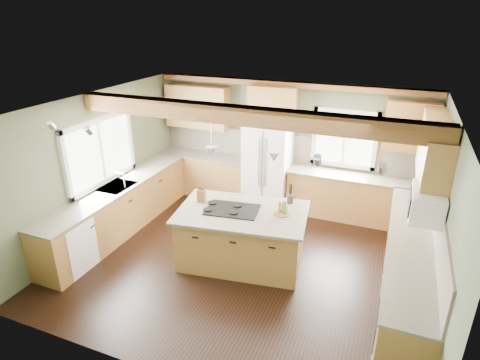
% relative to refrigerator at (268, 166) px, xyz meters
% --- Properties ---
extents(floor, '(5.60, 5.60, 0.00)m').
position_rel_refrigerator_xyz_m(floor, '(0.30, -2.12, -0.90)').
color(floor, black).
rests_on(floor, ground).
extents(ceiling, '(5.60, 5.60, 0.00)m').
position_rel_refrigerator_xyz_m(ceiling, '(0.30, -2.12, 1.70)').
color(ceiling, silver).
rests_on(ceiling, wall_back).
extents(wall_back, '(5.60, 0.00, 5.60)m').
position_rel_refrigerator_xyz_m(wall_back, '(0.30, 0.38, 0.40)').
color(wall_back, '#48523A').
rests_on(wall_back, ground).
extents(wall_left, '(0.00, 5.00, 5.00)m').
position_rel_refrigerator_xyz_m(wall_left, '(-2.50, -2.12, 0.40)').
color(wall_left, '#48523A').
rests_on(wall_left, ground).
extents(wall_right, '(0.00, 5.00, 5.00)m').
position_rel_refrigerator_xyz_m(wall_right, '(3.10, -2.12, 0.40)').
color(wall_right, '#48523A').
rests_on(wall_right, ground).
extents(ceiling_beam, '(5.55, 0.26, 0.26)m').
position_rel_refrigerator_xyz_m(ceiling_beam, '(0.30, -2.14, 1.57)').
color(ceiling_beam, '#4F3016').
rests_on(ceiling_beam, ceiling).
extents(soffit_trim, '(5.55, 0.20, 0.10)m').
position_rel_refrigerator_xyz_m(soffit_trim, '(0.30, 0.28, 1.64)').
color(soffit_trim, '#4F3016').
rests_on(soffit_trim, ceiling).
extents(backsplash_back, '(5.58, 0.03, 0.58)m').
position_rel_refrigerator_xyz_m(backsplash_back, '(0.30, 0.36, 0.31)').
color(backsplash_back, brown).
rests_on(backsplash_back, wall_back).
extents(backsplash_right, '(0.03, 3.70, 0.58)m').
position_rel_refrigerator_xyz_m(backsplash_right, '(3.08, -2.07, 0.31)').
color(backsplash_right, brown).
rests_on(backsplash_right, wall_right).
extents(base_cab_back_left, '(2.02, 0.60, 0.88)m').
position_rel_refrigerator_xyz_m(base_cab_back_left, '(-1.49, 0.08, -0.46)').
color(base_cab_back_left, brown).
rests_on(base_cab_back_left, floor).
extents(counter_back_left, '(2.06, 0.64, 0.04)m').
position_rel_refrigerator_xyz_m(counter_back_left, '(-1.49, 0.08, 0.00)').
color(counter_back_left, '#4A4436').
rests_on(counter_back_left, base_cab_back_left).
extents(base_cab_back_right, '(2.62, 0.60, 0.88)m').
position_rel_refrigerator_xyz_m(base_cab_back_right, '(1.79, 0.08, -0.46)').
color(base_cab_back_right, brown).
rests_on(base_cab_back_right, floor).
extents(counter_back_right, '(2.66, 0.64, 0.04)m').
position_rel_refrigerator_xyz_m(counter_back_right, '(1.79, 0.08, 0.00)').
color(counter_back_right, '#4A4436').
rests_on(counter_back_right, base_cab_back_right).
extents(base_cab_left, '(0.60, 3.70, 0.88)m').
position_rel_refrigerator_xyz_m(base_cab_left, '(-2.20, -2.07, -0.46)').
color(base_cab_left, brown).
rests_on(base_cab_left, floor).
extents(counter_left, '(0.64, 3.74, 0.04)m').
position_rel_refrigerator_xyz_m(counter_left, '(-2.20, -2.07, 0.00)').
color(counter_left, '#4A4436').
rests_on(counter_left, base_cab_left).
extents(base_cab_right, '(0.60, 3.70, 0.88)m').
position_rel_refrigerator_xyz_m(base_cab_right, '(2.80, -2.07, -0.46)').
color(base_cab_right, brown).
rests_on(base_cab_right, floor).
extents(counter_right, '(0.64, 3.74, 0.04)m').
position_rel_refrigerator_xyz_m(counter_right, '(2.80, -2.07, 0.00)').
color(counter_right, '#4A4436').
rests_on(counter_right, base_cab_right).
extents(upper_cab_back_left, '(1.40, 0.35, 0.90)m').
position_rel_refrigerator_xyz_m(upper_cab_back_left, '(-1.69, 0.21, 1.05)').
color(upper_cab_back_left, brown).
rests_on(upper_cab_back_left, wall_back).
extents(upper_cab_over_fridge, '(0.96, 0.35, 0.70)m').
position_rel_refrigerator_xyz_m(upper_cab_over_fridge, '(-0.00, 0.21, 1.25)').
color(upper_cab_over_fridge, brown).
rests_on(upper_cab_over_fridge, wall_back).
extents(upper_cab_right, '(0.35, 2.20, 0.90)m').
position_rel_refrigerator_xyz_m(upper_cab_right, '(2.92, -1.22, 1.05)').
color(upper_cab_right, brown).
rests_on(upper_cab_right, wall_right).
extents(upper_cab_back_corner, '(0.90, 0.35, 0.90)m').
position_rel_refrigerator_xyz_m(upper_cab_back_corner, '(2.60, 0.21, 1.05)').
color(upper_cab_back_corner, brown).
rests_on(upper_cab_back_corner, wall_back).
extents(window_left, '(0.04, 1.60, 1.05)m').
position_rel_refrigerator_xyz_m(window_left, '(-2.48, -2.07, 0.65)').
color(window_left, white).
rests_on(window_left, wall_left).
extents(window_back, '(1.10, 0.04, 1.00)m').
position_rel_refrigerator_xyz_m(window_back, '(1.45, 0.36, 0.65)').
color(window_back, white).
rests_on(window_back, wall_back).
extents(sink, '(0.50, 0.65, 0.03)m').
position_rel_refrigerator_xyz_m(sink, '(-2.20, -2.07, 0.01)').
color(sink, '#262628').
rests_on(sink, counter_left).
extents(faucet, '(0.02, 0.02, 0.28)m').
position_rel_refrigerator_xyz_m(faucet, '(-2.02, -2.07, 0.15)').
color(faucet, '#B2B2B7').
rests_on(faucet, sink).
extents(dishwasher, '(0.60, 0.60, 0.84)m').
position_rel_refrigerator_xyz_m(dishwasher, '(-2.19, -3.37, -0.47)').
color(dishwasher, white).
rests_on(dishwasher, floor).
extents(oven, '(0.60, 0.72, 0.84)m').
position_rel_refrigerator_xyz_m(oven, '(2.79, -3.37, -0.47)').
color(oven, white).
rests_on(oven, floor).
extents(microwave, '(0.40, 0.70, 0.38)m').
position_rel_refrigerator_xyz_m(microwave, '(2.88, -2.17, 0.65)').
color(microwave, white).
rests_on(microwave, wall_right).
extents(pendant_left, '(0.18, 0.18, 0.16)m').
position_rel_refrigerator_xyz_m(pendant_left, '(-0.19, -2.21, 0.98)').
color(pendant_left, '#B2B2B7').
rests_on(pendant_left, ceiling).
extents(pendant_right, '(0.18, 0.18, 0.16)m').
position_rel_refrigerator_xyz_m(pendant_right, '(0.76, -2.07, 0.98)').
color(pendant_right, '#B2B2B7').
rests_on(pendant_right, ceiling).
extents(refrigerator, '(0.90, 0.74, 1.80)m').
position_rel_refrigerator_xyz_m(refrigerator, '(0.00, 0.00, 0.00)').
color(refrigerator, silver).
rests_on(refrigerator, floor).
extents(island, '(2.07, 1.44, 0.88)m').
position_rel_refrigerator_xyz_m(island, '(0.28, -2.14, -0.46)').
color(island, brown).
rests_on(island, floor).
extents(island_top, '(2.21, 1.58, 0.04)m').
position_rel_refrigerator_xyz_m(island_top, '(0.28, -2.14, 0.00)').
color(island_top, '#4A4436').
rests_on(island_top, island).
extents(cooktop, '(0.90, 0.67, 0.02)m').
position_rel_refrigerator_xyz_m(cooktop, '(0.12, -2.16, 0.03)').
color(cooktop, black).
rests_on(cooktop, island_top).
extents(knife_block, '(0.14, 0.11, 0.22)m').
position_rel_refrigerator_xyz_m(knife_block, '(-0.47, -2.08, 0.13)').
color(knife_block, brown).
rests_on(knife_block, island_top).
extents(utensil_crock, '(0.15, 0.15, 0.15)m').
position_rel_refrigerator_xyz_m(utensil_crock, '(0.90, -1.56, 0.09)').
color(utensil_crock, '#3E3831').
rests_on(utensil_crock, island_top).
extents(bottle_tray, '(0.33, 0.33, 0.23)m').
position_rel_refrigerator_xyz_m(bottle_tray, '(0.90, -2.00, 0.13)').
color(bottle_tray, brown).
rests_on(bottle_tray, island_top).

